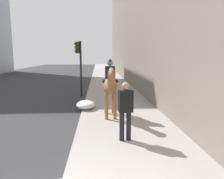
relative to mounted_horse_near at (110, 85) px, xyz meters
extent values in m
ellipsoid|color=brown|center=(0.08, 0.00, -0.04)|extent=(1.50, 0.56, 0.66)
cylinder|color=brown|center=(-0.37, -0.16, -0.76)|extent=(0.13, 0.13, 1.05)
cylinder|color=brown|center=(-0.37, 0.16, -0.76)|extent=(0.13, 0.13, 1.05)
cylinder|color=brown|center=(0.53, -0.16, -0.76)|extent=(0.13, 0.13, 1.05)
cylinder|color=brown|center=(0.53, 0.16, -0.76)|extent=(0.13, 0.13, 1.05)
cylinder|color=brown|center=(-0.69, 0.00, 0.31)|extent=(0.63, 0.28, 0.68)
ellipsoid|color=brown|center=(-0.90, 0.00, 0.56)|extent=(0.63, 0.22, 0.49)
cylinder|color=black|center=(0.79, 0.00, -0.14)|extent=(0.28, 0.10, 0.55)
cube|color=black|center=(0.13, 0.00, 0.14)|extent=(0.44, 0.60, 0.08)
cube|color=black|center=(0.13, 0.00, 0.46)|extent=(0.28, 0.38, 0.55)
sphere|color=#8C664C|center=(0.13, 0.00, 0.85)|extent=(0.22, 0.22, 0.22)
cone|color=black|center=(0.13, 0.00, 0.97)|extent=(0.20, 0.20, 0.10)
cylinder|color=black|center=(-2.48, -0.19, -0.87)|extent=(0.14, 0.14, 0.85)
cylinder|color=black|center=(-2.46, -0.39, -0.87)|extent=(0.14, 0.14, 0.85)
cube|color=black|center=(-2.47, -0.29, -0.13)|extent=(0.31, 0.43, 0.62)
sphere|color=tan|center=(-2.47, -0.29, 0.30)|extent=(0.22, 0.22, 0.22)
cylinder|color=black|center=(5.09, 1.53, 0.31)|extent=(0.12, 0.12, 3.44)
cube|color=#2D280C|center=(5.09, 1.71, 1.63)|extent=(0.20, 0.24, 0.70)
sphere|color=red|center=(5.09, 1.84, 1.85)|extent=(0.14, 0.14, 0.14)
sphere|color=orange|center=(5.09, 1.84, 1.63)|extent=(0.14, 0.14, 0.14)
sphere|color=green|center=(5.09, 1.84, 1.41)|extent=(0.14, 0.14, 0.14)
ellipsoid|color=white|center=(1.39, 1.06, -1.10)|extent=(1.10, 0.85, 0.38)
camera|label=1|loc=(-8.37, 0.47, 1.14)|focal=34.45mm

